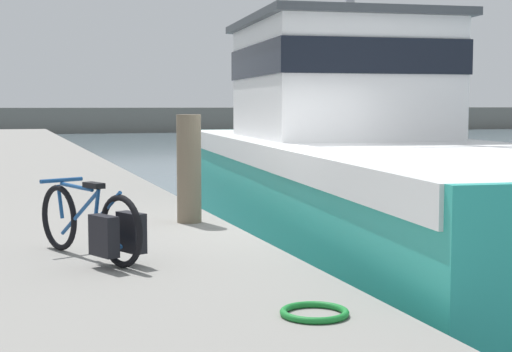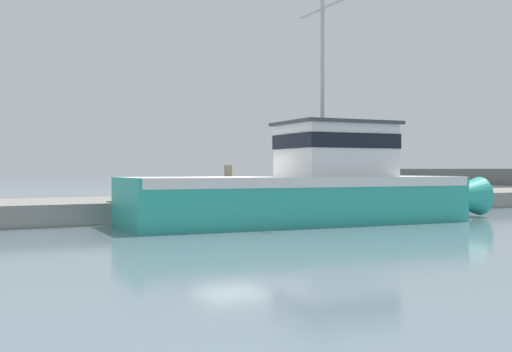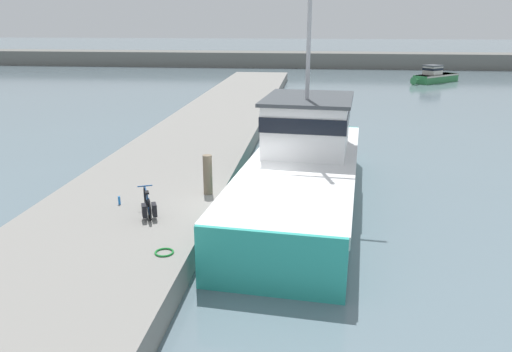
{
  "view_description": "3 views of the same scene",
  "coord_description": "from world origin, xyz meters",
  "px_view_note": "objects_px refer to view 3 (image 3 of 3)",
  "views": [
    {
      "loc": [
        -3.66,
        -8.52,
        2.15
      ],
      "look_at": [
        -0.28,
        1.82,
        1.17
      ],
      "focal_mm": 55.0,
      "sensor_mm": 36.0,
      "label": 1
    },
    {
      "loc": [
        19.95,
        -10.52,
        1.87
      ],
      "look_at": [
        0.21,
        0.88,
        1.64
      ],
      "focal_mm": 45.0,
      "sensor_mm": 36.0,
      "label": 2
    },
    {
      "loc": [
        1.8,
        -14.41,
        6.17
      ],
      "look_at": [
        -0.13,
        2.31,
        0.88
      ],
      "focal_mm": 35.0,
      "sensor_mm": 36.0,
      "label": 3
    }
  ],
  "objects_px": {
    "boat_white_moored": "(434,76)",
    "mooring_post": "(208,175)",
    "bicycle_touring": "(148,205)",
    "water_bottle_by_bike": "(119,200)",
    "fishing_boat_main": "(304,165)"
  },
  "relations": [
    {
      "from": "boat_white_moored",
      "to": "mooring_post",
      "type": "height_order",
      "value": "mooring_post"
    },
    {
      "from": "bicycle_touring",
      "to": "boat_white_moored",
      "type": "bearing_deg",
      "value": 43.19
    },
    {
      "from": "mooring_post",
      "to": "water_bottle_by_bike",
      "type": "relative_size",
      "value": 5.11
    },
    {
      "from": "fishing_boat_main",
      "to": "boat_white_moored",
      "type": "bearing_deg",
      "value": 76.56
    },
    {
      "from": "fishing_boat_main",
      "to": "bicycle_touring",
      "type": "xyz_separation_m",
      "value": [
        -4.39,
        -3.86,
        -0.23
      ]
    },
    {
      "from": "mooring_post",
      "to": "water_bottle_by_bike",
      "type": "height_order",
      "value": "mooring_post"
    },
    {
      "from": "boat_white_moored",
      "to": "bicycle_touring",
      "type": "bearing_deg",
      "value": 113.83
    },
    {
      "from": "bicycle_touring",
      "to": "mooring_post",
      "type": "distance_m",
      "value": 2.47
    },
    {
      "from": "boat_white_moored",
      "to": "mooring_post",
      "type": "bearing_deg",
      "value": 114.44
    },
    {
      "from": "boat_white_moored",
      "to": "water_bottle_by_bike",
      "type": "distance_m",
      "value": 43.46
    },
    {
      "from": "bicycle_touring",
      "to": "water_bottle_by_bike",
      "type": "xyz_separation_m",
      "value": [
        -1.18,
        0.78,
        -0.2
      ]
    },
    {
      "from": "fishing_boat_main",
      "to": "water_bottle_by_bike",
      "type": "distance_m",
      "value": 6.38
    },
    {
      "from": "bicycle_touring",
      "to": "mooring_post",
      "type": "xyz_separation_m",
      "value": [
        1.33,
        2.06,
        0.32
      ]
    },
    {
      "from": "bicycle_touring",
      "to": "fishing_boat_main",
      "type": "bearing_deg",
      "value": 17.17
    },
    {
      "from": "fishing_boat_main",
      "to": "mooring_post",
      "type": "distance_m",
      "value": 3.55
    }
  ]
}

